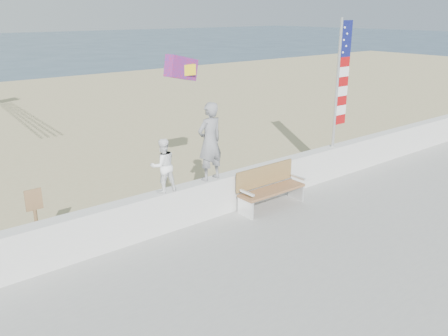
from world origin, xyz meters
The scene contains 9 objects.
ground centered at (0.00, 0.00, 0.00)m, with size 220.00×220.00×0.00m, color #2A4054.
sand centered at (0.00, 9.00, 0.04)m, with size 90.00×40.00×0.08m, color tan.
seawall centered at (0.00, 2.00, 0.63)m, with size 30.00×0.35×0.90m, color silver.
adult centered at (-0.04, 2.00, 1.97)m, with size 0.65×0.43×1.78m, color gray.
child centered at (-1.28, 2.00, 1.66)m, with size 0.56×0.44×1.16m, color white.
bench centered at (1.41, 1.55, 0.69)m, with size 1.80×0.57×1.00m.
flag centered at (4.43, 2.00, 2.99)m, with size 0.50×0.08×3.50m.
parafoil_kite centered at (0.18, 3.37, 3.44)m, with size 1.04×0.52×0.69m.
sign centered at (-3.78, 2.64, 0.94)m, with size 0.32×0.07×1.46m.
Camera 1 is at (-6.17, -6.15, 4.75)m, focal length 38.00 mm.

